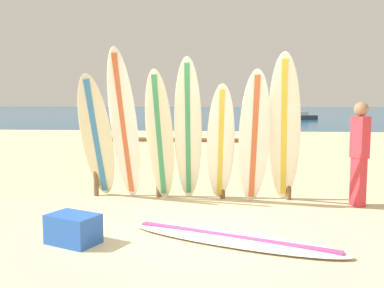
% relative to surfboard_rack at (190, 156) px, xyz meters
% --- Properties ---
extents(ground_plane, '(120.00, 120.00, 0.00)m').
position_rel_surfboard_rack_xyz_m(ground_plane, '(0.36, -2.01, -0.76)').
color(ground_plane, beige).
extents(ocean_water, '(120.00, 80.00, 0.01)m').
position_rel_surfboard_rack_xyz_m(ocean_water, '(0.36, 55.99, -0.75)').
color(ocean_water, navy).
rests_on(ocean_water, ground).
extents(surfboard_rack, '(3.56, 0.09, 1.19)m').
position_rel_surfboard_rack_xyz_m(surfboard_rack, '(0.00, 0.00, 0.00)').
color(surfboard_rack, brown).
rests_on(surfboard_rack, ground).
extents(surfboard_leaning_far_left, '(0.61, 0.91, 2.18)m').
position_rel_surfboard_rack_xyz_m(surfboard_leaning_far_left, '(-1.61, -0.27, 0.33)').
color(surfboard_leaning_far_left, beige).
rests_on(surfboard_leaning_far_left, ground).
extents(surfboard_leaning_left, '(0.58, 0.88, 2.60)m').
position_rel_surfboard_rack_xyz_m(surfboard_leaning_left, '(-1.10, -0.37, 0.54)').
color(surfboard_leaning_left, white).
rests_on(surfboard_leaning_left, ground).
extents(surfboard_leaning_center_left, '(0.57, 0.64, 2.25)m').
position_rel_surfboard_rack_xyz_m(surfboard_leaning_center_left, '(-0.50, -0.29, 0.37)').
color(surfboard_leaning_center_left, beige).
rests_on(surfboard_leaning_center_left, ground).
extents(surfboard_leaning_center, '(0.52, 0.84, 2.43)m').
position_rel_surfboard_rack_xyz_m(surfboard_leaning_center, '(-0.01, -0.33, 0.46)').
color(surfboard_leaning_center, silver).
rests_on(surfboard_leaning_center, ground).
extents(surfboard_leaning_center_right, '(0.53, 0.80, 2.01)m').
position_rel_surfboard_rack_xyz_m(surfboard_leaning_center_right, '(0.54, -0.32, 0.25)').
color(surfboard_leaning_center_right, white).
rests_on(surfboard_leaning_center_right, ground).
extents(surfboard_leaning_right, '(0.56, 0.69, 2.23)m').
position_rel_surfboard_rack_xyz_m(surfboard_leaning_right, '(1.09, -0.44, 0.36)').
color(surfboard_leaning_right, white).
rests_on(surfboard_leaning_right, ground).
extents(surfboard_leaning_far_right, '(0.66, 1.00, 2.49)m').
position_rel_surfboard_rack_xyz_m(surfboard_leaning_far_right, '(1.58, -0.35, 0.48)').
color(surfboard_leaning_far_right, white).
rests_on(surfboard_leaning_far_right, ground).
extents(surfboard_lying_on_sand, '(2.85, 1.54, 0.08)m').
position_rel_surfboard_rack_xyz_m(surfboard_lying_on_sand, '(0.75, -2.27, -0.72)').
color(surfboard_lying_on_sand, white).
rests_on(surfboard_lying_on_sand, ground).
extents(beachgoer_standing, '(0.28, 0.32, 1.71)m').
position_rel_surfboard_rack_xyz_m(beachgoer_standing, '(2.80, -0.34, 0.18)').
color(beachgoer_standing, '#D8333F').
rests_on(beachgoer_standing, ground).
extents(small_boat_offshore, '(2.99, 2.02, 0.71)m').
position_rel_surfboard_rack_xyz_m(small_boat_offshore, '(6.90, 30.62, -0.50)').
color(small_boat_offshore, '#333842').
rests_on(small_boat_offshore, ocean_water).
extents(cooler_box, '(0.71, 0.60, 0.36)m').
position_rel_surfboard_rack_xyz_m(cooler_box, '(-1.19, -2.51, -0.58)').
color(cooler_box, blue).
rests_on(cooler_box, ground).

